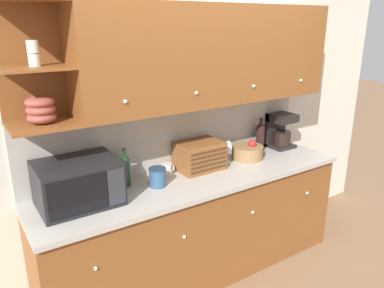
% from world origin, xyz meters
% --- Properties ---
extents(ground_plane, '(24.00, 24.00, 0.00)m').
position_xyz_m(ground_plane, '(0.00, 0.00, 0.00)').
color(ground_plane, '#896647').
extents(wall_back, '(5.08, 0.06, 2.60)m').
position_xyz_m(wall_back, '(0.00, 0.03, 1.30)').
color(wall_back, silver).
rests_on(wall_back, ground_plane).
extents(counter_unit, '(2.70, 0.64, 0.92)m').
position_xyz_m(counter_unit, '(0.00, -0.31, 0.46)').
color(counter_unit, brown).
rests_on(counter_unit, ground_plane).
extents(backsplash_panel, '(2.68, 0.01, 0.57)m').
position_xyz_m(backsplash_panel, '(0.00, -0.01, 1.21)').
color(backsplash_panel, '#B7B2A8').
rests_on(backsplash_panel, counter_unit).
extents(upper_cabinets, '(2.68, 0.40, 0.77)m').
position_xyz_m(upper_cabinets, '(0.17, -0.19, 1.88)').
color(upper_cabinets, brown).
rests_on(upper_cabinets, backsplash_panel).
extents(microwave, '(0.55, 0.41, 0.32)m').
position_xyz_m(microwave, '(-0.96, -0.25, 1.08)').
color(microwave, black).
rests_on(microwave, counter_unit).
extents(second_wine_bottle, '(0.08, 0.08, 0.30)m').
position_xyz_m(second_wine_bottle, '(-0.57, -0.14, 1.06)').
color(second_wine_bottle, '#19381E').
rests_on(second_wine_bottle, counter_unit).
extents(storage_canister, '(0.14, 0.14, 0.15)m').
position_xyz_m(storage_canister, '(-0.37, -0.29, 1.00)').
color(storage_canister, '#33567A').
rests_on(storage_canister, counter_unit).
extents(mug, '(0.10, 0.09, 0.09)m').
position_xyz_m(mug, '(-0.18, -0.12, 0.97)').
color(mug, silver).
rests_on(mug, counter_unit).
extents(bread_box, '(0.39, 0.28, 0.24)m').
position_xyz_m(bread_box, '(0.11, -0.17, 1.04)').
color(bread_box, brown).
rests_on(bread_box, counter_unit).
extents(wine_glass, '(0.07, 0.07, 0.21)m').
position_xyz_m(wine_glass, '(0.41, -0.18, 1.06)').
color(wine_glass, silver).
rests_on(wine_glass, counter_unit).
extents(fruit_basket, '(0.29, 0.29, 0.18)m').
position_xyz_m(fruit_basket, '(0.63, -0.20, 0.99)').
color(fruit_basket, '#937047').
rests_on(fruit_basket, counter_unit).
extents(wine_bottle, '(0.09, 0.09, 0.33)m').
position_xyz_m(wine_bottle, '(0.88, -0.09, 1.07)').
color(wine_bottle, black).
rests_on(wine_bottle, counter_unit).
extents(coffee_maker, '(0.24, 0.23, 0.34)m').
position_xyz_m(coffee_maker, '(1.13, -0.11, 1.09)').
color(coffee_maker, black).
rests_on(coffee_maker, counter_unit).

